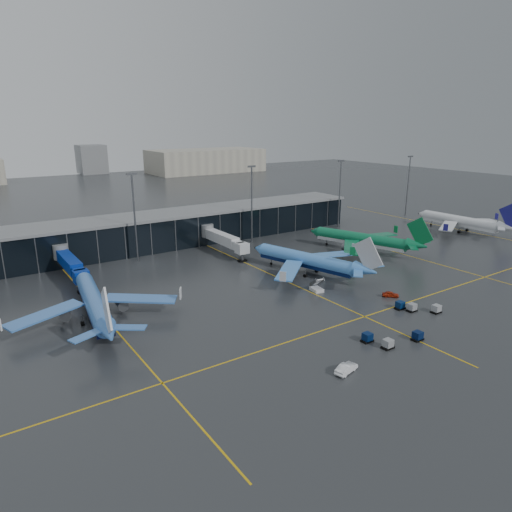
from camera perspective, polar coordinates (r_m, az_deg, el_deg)
ground at (r=102.29m, az=3.36°, el=-6.03°), size 600.00×600.00×0.00m
terminal_pier at (r=152.27m, az=-10.94°, el=3.36°), size 142.00×17.00×10.70m
jet_bridges at (r=124.80m, az=-22.19°, el=-0.87°), size 94.00×27.50×7.20m
flood_masts at (r=141.98m, az=-7.31°, el=6.05°), size 203.00×0.50×25.50m
distant_hangars at (r=362.58m, az=-17.04°, el=10.90°), size 260.00×71.00×22.00m
taxi_lines at (r=115.84m, az=4.11°, el=-3.31°), size 220.00×120.00×0.02m
airliner_arkefly at (r=98.10m, az=-19.76°, el=-4.17°), size 39.80×44.01×12.27m
airliner_klm_near at (r=121.36m, az=6.23°, el=0.58°), size 44.13×47.54×12.22m
airliner_aer_lingus at (r=145.91m, az=12.97°, el=2.96°), size 46.32×49.30×12.27m
airliner_ba at (r=184.79m, az=24.15°, el=4.69°), size 35.31×40.04×12.12m
baggage_carts at (r=96.18m, az=18.07°, el=-7.88°), size 24.45×13.03×1.70m
mobile_airstair at (r=110.45m, az=7.60°, el=-3.99°), size 2.68×3.51×3.45m
service_van_red at (r=110.51m, az=16.47°, el=-4.61°), size 3.76×3.69×1.28m
service_van_white at (r=77.23m, az=11.22°, el=-13.58°), size 4.95×2.70×1.55m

